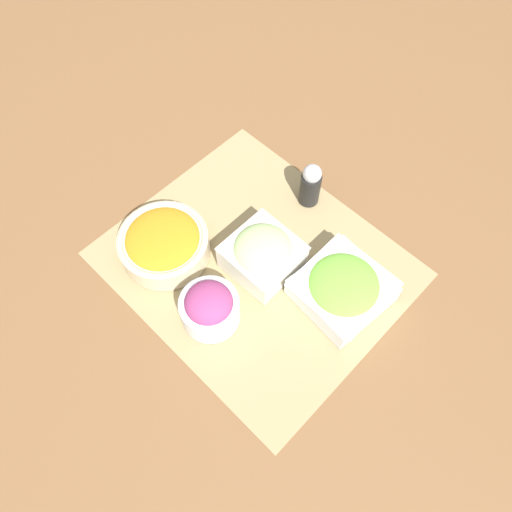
# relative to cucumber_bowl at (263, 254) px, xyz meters

# --- Properties ---
(ground_plane) EXTENTS (3.00, 3.00, 0.00)m
(ground_plane) POSITION_rel_cucumber_bowl_xyz_m (-0.01, -0.01, -0.05)
(ground_plane) COLOR brown
(placemat) EXTENTS (0.56, 0.48, 0.00)m
(placemat) POSITION_rel_cucumber_bowl_xyz_m (-0.01, -0.01, -0.05)
(placemat) COLOR #937F56
(placemat) RESTS_ON ground_plane
(cucumber_bowl) EXTENTS (0.13, 0.13, 0.09)m
(cucumber_bowl) POSITION_rel_cucumber_bowl_xyz_m (0.00, 0.00, 0.00)
(cucumber_bowl) COLOR silver
(cucumber_bowl) RESTS_ON placemat
(lettuce_bowl) EXTENTS (0.17, 0.17, 0.07)m
(lettuce_bowl) POSITION_rel_cucumber_bowl_xyz_m (0.16, 0.06, -0.01)
(lettuce_bowl) COLOR white
(lettuce_bowl) RESTS_ON placemat
(carrot_bowl) EXTENTS (0.18, 0.18, 0.07)m
(carrot_bowl) POSITION_rel_cucumber_bowl_xyz_m (-0.16, -0.12, -0.01)
(carrot_bowl) COLOR beige
(carrot_bowl) RESTS_ON placemat
(onion_bowl) EXTENTS (0.11, 0.11, 0.09)m
(onion_bowl) POSITION_rel_cucumber_bowl_xyz_m (0.01, -0.15, 0.00)
(onion_bowl) COLOR silver
(onion_bowl) RESTS_ON placemat
(pepper_shaker) EXTENTS (0.04, 0.04, 0.11)m
(pepper_shaker) POSITION_rel_cucumber_bowl_xyz_m (-0.04, 0.19, 0.01)
(pepper_shaker) COLOR black
(pepper_shaker) RESTS_ON placemat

